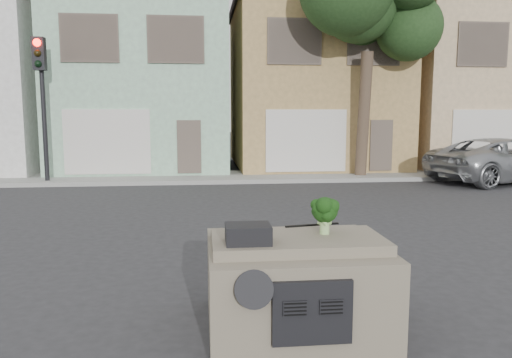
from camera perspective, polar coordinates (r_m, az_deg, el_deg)
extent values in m
plane|color=#303033|center=(8.94, 0.85, -8.70)|extent=(120.00, 120.00, 0.00)
cube|color=gray|center=(19.20, -2.98, 0.24)|extent=(40.00, 3.00, 0.15)
cube|color=#9AC6A5|center=(23.18, -12.44, 10.48)|extent=(7.20, 8.20, 7.55)
cube|color=tan|center=(23.60, 6.30, 10.55)|extent=(7.20, 8.20, 7.55)
cube|color=tan|center=(26.25, 22.75, 9.71)|extent=(7.20, 8.20, 7.55)
imported|color=#A5A7AB|center=(20.42, 26.44, -0.31)|extent=(6.30, 4.10, 1.61)
cube|color=black|center=(18.82, -23.18, 7.06)|extent=(0.40, 0.40, 5.10)
cube|color=#213E1B|center=(19.37, 12.36, 12.52)|extent=(4.40, 4.00, 8.50)
cube|color=#756B59|center=(5.94, 4.47, -11.51)|extent=(2.00, 1.80, 1.12)
cube|color=black|center=(5.34, -0.92, -6.28)|extent=(0.48, 0.38, 0.20)
cube|color=black|center=(6.20, 6.43, -5.24)|extent=(0.69, 0.15, 0.02)
cube|color=black|center=(5.77, 7.87, -4.11)|extent=(0.51, 0.51, 0.44)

